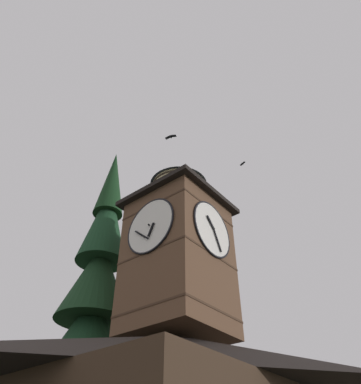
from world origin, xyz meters
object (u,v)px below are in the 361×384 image
object	(u,v)px
pine_tree_behind	(90,332)
flying_bird_low	(171,137)
moon	(37,374)
flying_bird_high	(243,164)
clock_tower	(178,248)

from	to	relation	value
pine_tree_behind	flying_bird_low	size ratio (longest dim) A/B	26.79
moon	pine_tree_behind	bearing A→B (deg)	61.46
moon	flying_bird_low	size ratio (longest dim) A/B	3.18
flying_bird_high	clock_tower	bearing A→B (deg)	-19.27
flying_bird_low	clock_tower	bearing A→B (deg)	151.67
clock_tower	moon	size ratio (longest dim) A/B	4.16
moon	clock_tower	bearing A→B (deg)	65.39
flying_bird_high	moon	bearing A→B (deg)	-107.94
moon	flying_bird_high	bearing A→B (deg)	72.06
moon	flying_bird_high	size ratio (longest dim) A/B	4.99
flying_bird_high	flying_bird_low	bearing A→B (deg)	-20.12
pine_tree_behind	flying_bird_high	size ratio (longest dim) A/B	41.95
moon	flying_bird_low	bearing A→B (deg)	64.71
moon	flying_bird_low	xyz separation A→B (m)	(19.46, 41.19, 5.08)
pine_tree_behind	flying_bird_high	bearing A→B (deg)	129.43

